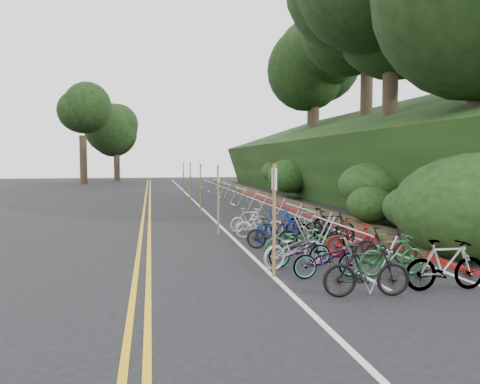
# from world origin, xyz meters

# --- Properties ---
(ground) EXTENTS (120.00, 120.00, 0.00)m
(ground) POSITION_xyz_m (0.00, 0.00, 0.00)
(ground) COLOR black
(ground) RESTS_ON ground
(road_markings) EXTENTS (7.47, 80.00, 0.01)m
(road_markings) POSITION_xyz_m (0.63, 10.10, 0.00)
(road_markings) COLOR gold
(road_markings) RESTS_ON ground
(red_curb) EXTENTS (0.25, 28.00, 0.10)m
(red_curb) POSITION_xyz_m (5.70, 12.00, 0.05)
(red_curb) COLOR maroon
(red_curb) RESTS_ON ground
(embankment) EXTENTS (14.30, 48.14, 9.11)m
(embankment) POSITION_xyz_m (12.96, 19.04, 2.57)
(embankment) COLOR black
(embankment) RESTS_ON ground
(tree_cluster) EXTENTS (32.20, 53.84, 17.94)m
(tree_cluster) POSITION_xyz_m (9.76, 22.04, 11.21)
(tree_cluster) COLOR #2D2319
(tree_cluster) RESTS_ON ground
(bike_rack_front) EXTENTS (1.17, 3.44, 1.22)m
(bike_rack_front) POSITION_xyz_m (2.52, -1.39, 0.91)
(bike_rack_front) COLOR gray
(bike_rack_front) RESTS_ON ground
(bike_racks_rest) EXTENTS (1.14, 23.00, 1.17)m
(bike_racks_rest) POSITION_xyz_m (3.00, 13.00, 0.85)
(bike_racks_rest) COLOR gray
(bike_racks_rest) RESTS_ON ground
(signpost_near) EXTENTS (0.08, 0.40, 2.63)m
(signpost_near) POSITION_xyz_m (1.01, -1.22, 1.50)
(signpost_near) COLOR brown
(signpost_near) RESTS_ON ground
(signposts_rest) EXTENTS (0.08, 18.40, 2.50)m
(signposts_rest) POSITION_xyz_m (0.60, 14.00, 1.43)
(signposts_rest) COLOR brown
(signposts_rest) RESTS_ON ground
(bike_front) EXTENTS (1.23, 1.96, 0.97)m
(bike_front) POSITION_xyz_m (1.77, -0.36, 0.49)
(bike_front) COLOR #9E9EA3
(bike_front) RESTS_ON ground
(bike_valet) EXTENTS (3.32, 10.28, 1.09)m
(bike_valet) POSITION_xyz_m (2.94, 0.95, 0.49)
(bike_valet) COLOR black
(bike_valet) RESTS_ON ground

